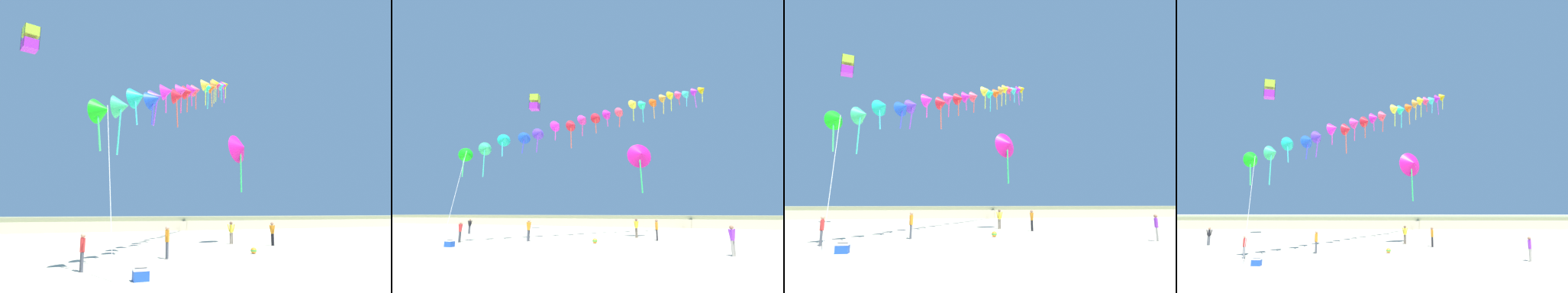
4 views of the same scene
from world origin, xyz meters
TOP-DOWN VIEW (x-y plane):
  - ground_plane at (0.00, 0.00)m, footprint 240.00×240.00m
  - dune_ridge at (0.00, 40.76)m, footprint 120.00×12.31m
  - person_near_left at (11.95, 4.14)m, footprint 0.41×0.47m
  - person_near_right at (-2.72, 7.60)m, footprint 0.23×0.60m
  - person_mid_center at (6.74, 11.98)m, footprint 0.23×0.60m
  - person_far_left at (4.51, 14.32)m, footprint 0.54×0.41m
  - person_far_center at (-7.18, 4.91)m, footprint 0.22×0.55m
  - kite_banner_string at (2.29, 16.16)m, footprint 19.27×26.64m
  - large_kite_low_lead at (-11.64, 21.93)m, footprint 1.64×1.64m
  - large_kite_mid_trail at (5.24, 13.83)m, footprint 2.57×2.13m
  - beach_cooler at (-5.33, 2.13)m, footprint 0.58×0.41m
  - beach_ball at (2.79, 8.04)m, footprint 0.36×0.36m

SIDE VIEW (x-z plane):
  - ground_plane at x=0.00m, z-range 0.00..0.00m
  - beach_ball at x=2.79m, z-range 0.00..0.36m
  - beach_cooler at x=-5.33m, z-range -0.02..0.45m
  - dune_ridge at x=0.00m, z-range -0.01..1.81m
  - person_near_left at x=11.95m, z-range 0.12..1.70m
  - person_far_center at x=-7.18m, z-range 0.12..1.70m
  - person_mid_center at x=6.74m, z-range 0.13..1.83m
  - person_far_left at x=4.51m, z-range 0.13..1.84m
  - person_near_right at x=-2.72m, z-range 0.13..1.85m
  - large_kite_mid_trail at x=5.24m, z-range 5.16..9.95m
  - kite_banner_string at x=2.29m, z-range 3.19..22.73m
  - large_kite_low_lead at x=-11.64m, z-range 16.84..19.05m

